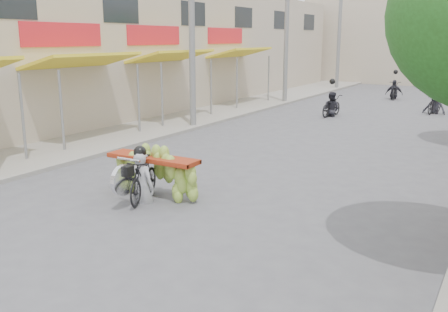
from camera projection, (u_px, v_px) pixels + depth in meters
ground at (39, 287)px, 7.15m from camera, size 120.00×120.00×0.00m
sidewalk_left at (201, 114)px, 23.17m from camera, size 4.00×60.00×0.12m
shophouse_row_left at (102, 48)px, 24.10m from camera, size 9.77×40.00×6.00m
far_building at (440, 38)px, 38.22m from camera, size 20.00×6.00×7.00m
utility_pole_mid at (192, 23)px, 18.95m from camera, size 0.60×0.24×8.00m
utility_pole_far at (287, 28)px, 26.50m from camera, size 0.60×0.24×8.00m
utility_pole_back at (339, 30)px, 34.05m from camera, size 0.60×0.24×8.00m
banana_motorbike at (147, 168)px, 10.94m from camera, size 2.22×1.85×2.08m
bg_motorbike_a at (331, 100)px, 22.63m from camera, size 0.83×1.74×1.95m
bg_motorbike_b at (435, 95)px, 23.31m from camera, size 1.16×1.55×1.95m
bg_motorbike_c at (395, 86)px, 28.93m from camera, size 1.04×1.81×1.95m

